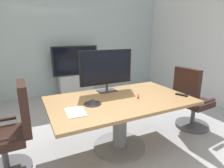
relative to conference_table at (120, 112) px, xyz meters
name	(u,v)px	position (x,y,z in m)	size (l,w,h in m)	color
ground_plane	(126,158)	(-0.05, -0.27, -0.56)	(7.61, 7.61, 0.00)	#99999E
wall_back_glass_partition	(65,42)	(-0.05, 3.03, 0.83)	(5.84, 0.10, 2.77)	#9EB2B7
conference_table	(120,112)	(0.00, 0.00, 0.00)	(1.93, 1.15, 0.75)	olive
office_chair_left	(12,137)	(-1.36, 0.13, -0.10)	(0.60, 0.57, 1.09)	#4C4C51
office_chair_right	(191,104)	(1.36, -0.04, -0.10)	(0.61, 0.59, 1.09)	#4C4C51
tv_monitor	(106,68)	(-0.02, 0.40, 0.55)	(0.84, 0.18, 0.64)	#333338
wall_display_unit	(76,79)	(0.11, 2.68, -0.12)	(1.20, 0.36, 1.31)	#B7BABC
conference_phone	(93,102)	(-0.41, -0.02, 0.22)	(0.22, 0.22, 0.07)	black
remote_control	(182,95)	(0.87, -0.27, 0.20)	(0.05, 0.17, 0.02)	black
whiteboard_marker	(138,96)	(0.27, -0.05, 0.20)	(0.13, 0.02, 0.02)	red
paper_notepad	(76,112)	(-0.67, -0.17, 0.20)	(0.21, 0.30, 0.01)	white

